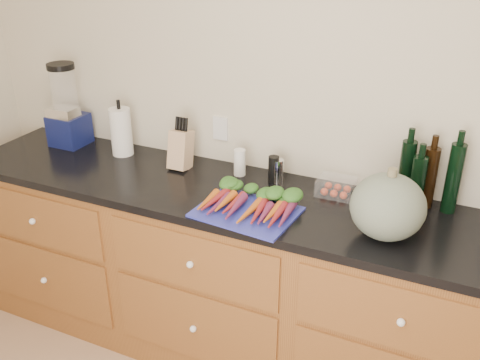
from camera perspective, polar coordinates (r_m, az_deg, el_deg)
The scene contains 14 objects.
wall_back at distance 2.50m, azimuth 10.69°, elevation 7.54°, with size 4.10×0.05×2.60m, color beige.
cabinets at distance 2.62m, azimuth 7.26°, elevation -12.50°, with size 3.60×0.64×0.90m.
countertop at distance 2.36m, azimuth 7.92°, elevation -3.46°, with size 3.64×0.62×0.04m, color black.
cutting_board at distance 2.29m, azimuth 0.69°, elevation -3.43°, with size 0.42×0.31×0.01m, color #2C32A4.
carrots at distance 2.31m, azimuth 1.09°, elevation -2.37°, with size 0.40×0.30×0.06m.
squash at distance 2.15m, azimuth 15.48°, elevation -2.76°, with size 0.29×0.29×0.26m, color #556353.
blender_appliance at distance 3.09m, azimuth -18.02°, elevation 7.11°, with size 0.18×0.18×0.46m.
paper_towel at distance 2.90m, azimuth -12.56°, elevation 5.04°, with size 0.11×0.11×0.25m, color white.
knife_block at distance 2.70m, azimuth -6.34°, elevation 3.25°, with size 0.10×0.10×0.19m, color tan.
grinder_salt at distance 2.61m, azimuth -0.04°, elevation 1.89°, with size 0.06×0.06×0.13m, color white.
grinder_pepper at distance 2.55m, azimuth 3.60°, elevation 1.17°, with size 0.05×0.05×0.13m, color black.
canister_chrome at distance 2.54m, azimuth 4.10°, elevation 0.95°, with size 0.05×0.05×0.12m, color white.
tomato_box at distance 2.47m, azimuth 10.22°, elevation -0.72°, with size 0.17×0.13×0.08m, color white.
bottles at distance 2.41m, azimuth 19.31°, elevation 0.20°, with size 0.26×0.13×0.31m.
Camera 1 is at (0.55, -0.69, 2.06)m, focal length 40.00 mm.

